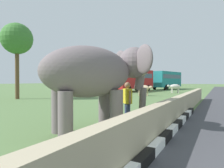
# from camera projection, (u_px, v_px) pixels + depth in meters

# --- Properties ---
(barrier_parapet) EXTENTS (28.00, 0.36, 1.00)m
(barrier_parapet) POSITION_uv_depth(u_px,v_px,m) (156.00, 122.00, 5.73)
(barrier_parapet) COLOR tan
(barrier_parapet) RESTS_ON ground_plane
(elephant) EXTENTS (3.95, 3.54, 2.97)m
(elephant) POSITION_uv_depth(u_px,v_px,m) (97.00, 74.00, 6.61)
(elephant) COLOR slate
(elephant) RESTS_ON ground_plane
(person_handler) EXTENTS (0.49, 0.51, 1.66)m
(person_handler) POSITION_uv_depth(u_px,v_px,m) (127.00, 101.00, 7.67)
(person_handler) COLOR navy
(person_handler) RESTS_ON ground_plane
(bus_red) EXTENTS (9.36, 4.10, 3.50)m
(bus_red) POSITION_uv_depth(u_px,v_px,m) (133.00, 78.00, 31.51)
(bus_red) COLOR #B21E1E
(bus_red) RESTS_ON ground_plane
(bus_teal) EXTENTS (9.22, 4.24, 3.50)m
(bus_teal) POSITION_uv_depth(u_px,v_px,m) (167.00, 79.00, 39.11)
(bus_teal) COLOR teal
(bus_teal) RESTS_ON ground_plane
(cow_near) EXTENTS (0.84, 1.92, 1.23)m
(cow_near) POSITION_uv_depth(u_px,v_px,m) (144.00, 88.00, 22.18)
(cow_near) COLOR tan
(cow_near) RESTS_ON ground_plane
(cow_mid) EXTENTS (1.39, 1.81, 1.23)m
(cow_mid) POSITION_uv_depth(u_px,v_px,m) (175.00, 87.00, 27.25)
(cow_mid) COLOR beige
(cow_mid) RESTS_ON ground_plane
(tree_distant) EXTENTS (2.89, 2.89, 7.09)m
(tree_distant) POSITION_uv_depth(u_px,v_px,m) (17.00, 39.00, 18.25)
(tree_distant) COLOR brown
(tree_distant) RESTS_ON ground_plane
(hill_east) EXTENTS (31.46, 25.16, 13.27)m
(hill_east) POSITION_uv_depth(u_px,v_px,m) (122.00, 86.00, 65.10)
(hill_east) COLOR slate
(hill_east) RESTS_ON ground_plane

